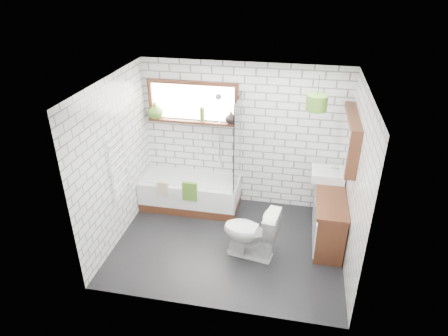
% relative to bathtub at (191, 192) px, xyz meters
% --- Properties ---
extents(floor, '(3.40, 2.60, 0.01)m').
position_rel_bathtub_xyz_m(floor, '(0.85, -0.93, -0.28)').
color(floor, black).
rests_on(floor, ground).
extents(ceiling, '(3.40, 2.60, 0.01)m').
position_rel_bathtub_xyz_m(ceiling, '(0.85, -0.93, 2.23)').
color(ceiling, white).
rests_on(ceiling, ground).
extents(wall_back, '(3.40, 0.01, 2.50)m').
position_rel_bathtub_xyz_m(wall_back, '(0.85, 0.37, 0.98)').
color(wall_back, white).
rests_on(wall_back, ground).
extents(wall_front, '(3.40, 0.01, 2.50)m').
position_rel_bathtub_xyz_m(wall_front, '(0.85, -2.24, 0.98)').
color(wall_front, white).
rests_on(wall_front, ground).
extents(wall_left, '(0.01, 2.60, 2.50)m').
position_rel_bathtub_xyz_m(wall_left, '(-0.85, -0.93, 0.98)').
color(wall_left, white).
rests_on(wall_left, ground).
extents(wall_right, '(0.01, 2.60, 2.50)m').
position_rel_bathtub_xyz_m(wall_right, '(2.56, -0.93, 0.98)').
color(wall_right, white).
rests_on(wall_right, ground).
extents(window, '(1.52, 0.16, 0.68)m').
position_rel_bathtub_xyz_m(window, '(0.00, 0.33, 1.53)').
color(window, '#3C1D10').
rests_on(window, wall_back).
extents(towel_radiator, '(0.06, 0.52, 1.00)m').
position_rel_bathtub_xyz_m(towel_radiator, '(-0.81, -0.93, 0.93)').
color(towel_radiator, white).
rests_on(towel_radiator, wall_left).
extents(mirror_cabinet, '(0.16, 1.20, 0.70)m').
position_rel_bathtub_xyz_m(mirror_cabinet, '(2.47, -0.33, 1.38)').
color(mirror_cabinet, '#3C1D10').
rests_on(mirror_cabinet, wall_right).
extents(shower_riser, '(0.02, 0.02, 1.30)m').
position_rel_bathtub_xyz_m(shower_riser, '(0.45, 0.33, 1.08)').
color(shower_riser, silver).
rests_on(shower_riser, wall_back).
extents(bathtub, '(1.68, 0.74, 0.54)m').
position_rel_bathtub_xyz_m(bathtub, '(0.00, 0.00, 0.00)').
color(bathtub, white).
rests_on(bathtub, floor).
extents(shower_screen, '(0.02, 0.72, 1.50)m').
position_rel_bathtub_xyz_m(shower_screen, '(0.82, 0.00, 1.02)').
color(shower_screen, white).
rests_on(shower_screen, bathtub).
extents(towel_green, '(0.24, 0.07, 0.33)m').
position_rel_bathtub_xyz_m(towel_green, '(0.09, -0.37, 0.25)').
color(towel_green, '#456E21').
rests_on(towel_green, bathtub).
extents(towel_beige, '(0.18, 0.05, 0.24)m').
position_rel_bathtub_xyz_m(towel_beige, '(-0.36, -0.37, 0.25)').
color(towel_beige, '#C1B386').
rests_on(towel_beige, bathtub).
extents(vanity, '(0.44, 1.37, 0.78)m').
position_rel_bathtub_xyz_m(vanity, '(2.33, -0.47, 0.12)').
color(vanity, '#3C1D10').
rests_on(vanity, floor).
extents(basin, '(0.51, 0.45, 0.15)m').
position_rel_bathtub_xyz_m(basin, '(2.27, 0.03, 0.59)').
color(basin, white).
rests_on(basin, vanity).
extents(tap, '(0.03, 0.03, 0.15)m').
position_rel_bathtub_xyz_m(tap, '(2.43, 0.03, 0.64)').
color(tap, silver).
rests_on(tap, vanity).
extents(toilet, '(0.58, 0.87, 0.82)m').
position_rel_bathtub_xyz_m(toilet, '(1.20, -1.12, 0.14)').
color(toilet, white).
rests_on(toilet, floor).
extents(vase_olive, '(0.27, 0.27, 0.28)m').
position_rel_bathtub_xyz_m(vase_olive, '(-0.65, 0.30, 1.35)').
color(vase_olive, '#4B7323').
rests_on(vase_olive, window).
extents(vase_dark, '(0.23, 0.23, 0.20)m').
position_rel_bathtub_xyz_m(vase_dark, '(0.65, 0.30, 1.31)').
color(vase_dark, black).
rests_on(vase_dark, window).
extents(bottle, '(0.09, 0.09, 0.24)m').
position_rel_bathtub_xyz_m(bottle, '(0.17, 0.30, 1.33)').
color(bottle, '#4B7323').
rests_on(bottle, window).
extents(pendant, '(0.30, 0.30, 0.22)m').
position_rel_bathtub_xyz_m(pendant, '(1.97, -0.19, 1.83)').
color(pendant, '#456E21').
rests_on(pendant, ceiling).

